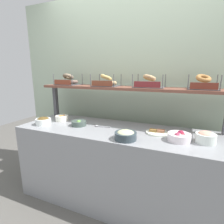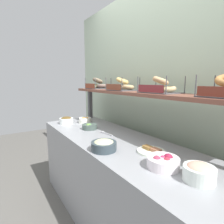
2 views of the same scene
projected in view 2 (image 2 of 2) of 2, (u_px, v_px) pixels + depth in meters
ground_plane at (115, 220)px, 1.80m from camera, size 8.00×8.00×0.00m
back_wall at (158, 98)px, 1.90m from camera, size 3.36×0.06×2.40m
deli_counter at (115, 181)px, 1.73m from camera, size 2.16×0.70×0.85m
shelf_riser_left at (90, 104)px, 2.60m from camera, size 0.05×0.05×0.40m
upper_shelf at (138, 93)px, 1.73m from camera, size 2.12×0.32×0.03m
bowl_veggie_mix at (90, 126)px, 2.00m from camera, size 0.17×0.17×0.07m
bowl_fruit_salad at (85, 120)px, 2.30m from camera, size 0.16×0.16×0.08m
bowl_beet_salad at (163, 162)px, 1.11m from camera, size 0.20×0.20×0.09m
bowl_tuna_salad at (104, 145)px, 1.38m from camera, size 0.20×0.20×0.09m
bowl_chocolate_spread at (66, 120)px, 2.26m from camera, size 0.17×0.17×0.09m
bowl_lox_spread at (199, 172)px, 0.95m from camera, size 0.17×0.17×0.10m
serving_plate_white at (151, 151)px, 1.35m from camera, size 0.21×0.21×0.04m
serving_spoon_near_plate at (105, 133)px, 1.83m from camera, size 0.18×0.04×0.01m
bagel_basket_poppy at (98, 85)px, 2.37m from camera, size 0.29×0.26×0.15m
bagel_basket_sesame at (122, 86)px, 1.92m from camera, size 0.30×0.25×0.15m
bagel_basket_plain at (160, 87)px, 1.52m from camera, size 0.32×0.24×0.15m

